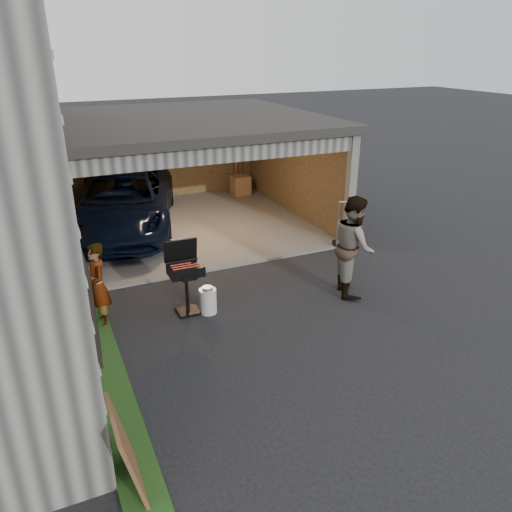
{
  "coord_description": "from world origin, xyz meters",
  "views": [
    {
      "loc": [
        -2.76,
        -5.85,
        4.59
      ],
      "look_at": [
        0.53,
        1.45,
        1.15
      ],
      "focal_mm": 35.0,
      "sensor_mm": 36.0,
      "label": 1
    }
  ],
  "objects_px": {
    "woman": "(98,286)",
    "bbq_grill": "(185,272)",
    "plywood_panel": "(127,451)",
    "hand_truck": "(344,239)",
    "minivan": "(123,204)",
    "man": "(353,246)",
    "propane_tank": "(208,301)"
  },
  "relations": [
    {
      "from": "minivan",
      "to": "man",
      "type": "xyz_separation_m",
      "value": [
        3.43,
        -5.32,
        0.24
      ]
    },
    {
      "from": "minivan",
      "to": "hand_truck",
      "type": "height_order",
      "value": "minivan"
    },
    {
      "from": "minivan",
      "to": "man",
      "type": "distance_m",
      "value": 6.33
    },
    {
      "from": "hand_truck",
      "to": "propane_tank",
      "type": "bearing_deg",
      "value": -141.95
    },
    {
      "from": "hand_truck",
      "to": "plywood_panel",
      "type": "bearing_deg",
      "value": -124.81
    },
    {
      "from": "bbq_grill",
      "to": "hand_truck",
      "type": "distance_m",
      "value": 4.63
    },
    {
      "from": "man",
      "to": "hand_truck",
      "type": "distance_m",
      "value": 2.43
    },
    {
      "from": "woman",
      "to": "man",
      "type": "bearing_deg",
      "value": 74.78
    },
    {
      "from": "man",
      "to": "minivan",
      "type": "bearing_deg",
      "value": 52.84
    },
    {
      "from": "minivan",
      "to": "bbq_grill",
      "type": "height_order",
      "value": "minivan"
    },
    {
      "from": "minivan",
      "to": "hand_truck",
      "type": "bearing_deg",
      "value": -19.78
    },
    {
      "from": "bbq_grill",
      "to": "minivan",
      "type": "bearing_deg",
      "value": 92.73
    },
    {
      "from": "minivan",
      "to": "hand_truck",
      "type": "distance_m",
      "value": 5.69
    },
    {
      "from": "minivan",
      "to": "propane_tank",
      "type": "relative_size",
      "value": 11.3
    },
    {
      "from": "bbq_grill",
      "to": "plywood_panel",
      "type": "height_order",
      "value": "bbq_grill"
    },
    {
      "from": "woman",
      "to": "hand_truck",
      "type": "height_order",
      "value": "woman"
    },
    {
      "from": "woman",
      "to": "bbq_grill",
      "type": "relative_size",
      "value": 1.13
    },
    {
      "from": "bbq_grill",
      "to": "hand_truck",
      "type": "height_order",
      "value": "bbq_grill"
    },
    {
      "from": "bbq_grill",
      "to": "plywood_panel",
      "type": "xyz_separation_m",
      "value": [
        -1.74,
        -3.53,
        -0.3
      ]
    },
    {
      "from": "woman",
      "to": "bbq_grill",
      "type": "xyz_separation_m",
      "value": [
        1.5,
        -0.17,
        0.04
      ]
    },
    {
      "from": "minivan",
      "to": "man",
      "type": "bearing_deg",
      "value": -41.03
    },
    {
      "from": "man",
      "to": "hand_truck",
      "type": "xyz_separation_m",
      "value": [
        1.16,
        1.99,
        -0.76
      ]
    },
    {
      "from": "bbq_grill",
      "to": "propane_tank",
      "type": "distance_m",
      "value": 0.69
    },
    {
      "from": "woman",
      "to": "plywood_panel",
      "type": "xyz_separation_m",
      "value": [
        -0.24,
        -3.7,
        -0.26
      ]
    },
    {
      "from": "minivan",
      "to": "bbq_grill",
      "type": "distance_m",
      "value": 4.77
    },
    {
      "from": "man",
      "to": "plywood_panel",
      "type": "bearing_deg",
      "value": 141.18
    },
    {
      "from": "propane_tank",
      "to": "hand_truck",
      "type": "distance_m",
      "value": 4.34
    },
    {
      "from": "propane_tank",
      "to": "hand_truck",
      "type": "height_order",
      "value": "hand_truck"
    },
    {
      "from": "minivan",
      "to": "woman",
      "type": "distance_m",
      "value": 4.77
    },
    {
      "from": "minivan",
      "to": "propane_tank",
      "type": "bearing_deg",
      "value": -67.29
    },
    {
      "from": "man",
      "to": "woman",
      "type": "bearing_deg",
      "value": 101.39
    },
    {
      "from": "plywood_panel",
      "to": "hand_truck",
      "type": "height_order",
      "value": "hand_truck"
    }
  ]
}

